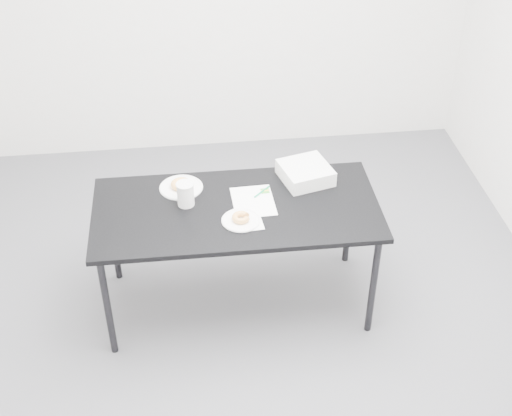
{
  "coord_description": "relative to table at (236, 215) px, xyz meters",
  "views": [
    {
      "loc": [
        -0.26,
        -3.12,
        3.17
      ],
      "look_at": [
        0.12,
        0.02,
        0.79
      ],
      "focal_mm": 50.0,
      "sensor_mm": 36.0,
      "label": 1
    }
  ],
  "objects": [
    {
      "name": "pen",
      "position": [
        0.16,
        0.12,
        0.06
      ],
      "size": [
        0.1,
        0.11,
        0.01
      ],
      "primitive_type": "cylinder",
      "rotation": [
        0.0,
        1.57,
        0.79
      ],
      "color": "#0B8251",
      "rests_on": "scorecard"
    },
    {
      "name": "napkin",
      "position": [
        0.05,
        -0.15,
        0.06
      ],
      "size": [
        0.16,
        0.16,
        0.0
      ],
      "primitive_type": "cube",
      "rotation": [
        0.0,
        0.0,
        0.08
      ],
      "color": "white",
      "rests_on": "table"
    },
    {
      "name": "logo_patch",
      "position": [
        0.18,
        0.13,
        0.06
      ],
      "size": [
        0.05,
        0.05,
        0.0
      ],
      "primitive_type": "cube",
      "rotation": [
        0.0,
        0.0,
        0.04
      ],
      "color": "green",
      "rests_on": "scorecard"
    },
    {
      "name": "table",
      "position": [
        0.0,
        0.0,
        0.0
      ],
      "size": [
        1.63,
        0.77,
        0.74
      ],
      "rotation": [
        0.0,
        0.0,
        -0.0
      ],
      "color": "black",
      "rests_on": "floor"
    },
    {
      "name": "donut_near",
      "position": [
        0.01,
        -0.13,
        0.08
      ],
      "size": [
        0.11,
        0.11,
        0.03
      ],
      "primitive_type": "torus",
      "rotation": [
        0.0,
        0.0,
        -0.06
      ],
      "color": "#E09047",
      "rests_on": "plate_near"
    },
    {
      "name": "scorecard",
      "position": [
        0.1,
        0.05,
        0.06
      ],
      "size": [
        0.25,
        0.31,
        0.0
      ],
      "primitive_type": "cube",
      "rotation": [
        0.0,
        0.0,
        0.04
      ],
      "color": "white",
      "rests_on": "table"
    },
    {
      "name": "plate_near",
      "position": [
        0.01,
        -0.13,
        0.06
      ],
      "size": [
        0.22,
        0.22,
        0.01
      ],
      "primitive_type": "cylinder",
      "color": "white",
      "rests_on": "napkin"
    },
    {
      "name": "plate_far",
      "position": [
        -0.3,
        0.23,
        0.06
      ],
      "size": [
        0.26,
        0.26,
        0.01
      ],
      "primitive_type": "cylinder",
      "color": "white",
      "rests_on": "table"
    },
    {
      "name": "cup_lid",
      "position": [
        0.42,
        0.33,
        0.06
      ],
      "size": [
        0.08,
        0.08,
        0.01
      ],
      "primitive_type": "cylinder",
      "color": "white",
      "rests_on": "table"
    },
    {
      "name": "bakery_box",
      "position": [
        0.44,
        0.23,
        0.1
      ],
      "size": [
        0.34,
        0.34,
        0.09
      ],
      "primitive_type": "cube",
      "rotation": [
        0.0,
        0.0,
        0.26
      ],
      "color": "silver",
      "rests_on": "table"
    },
    {
      "name": "coffee_cup",
      "position": [
        -0.28,
        0.06,
        0.13
      ],
      "size": [
        0.1,
        0.1,
        0.14
      ],
      "primitive_type": "cylinder",
      "color": "white",
      "rests_on": "table"
    },
    {
      "name": "floor",
      "position": [
        -0.01,
        -0.1,
        -0.69
      ],
      "size": [
        4.0,
        4.0,
        0.0
      ],
      "primitive_type": "plane",
      "color": "#4F4F54",
      "rests_on": "ground"
    },
    {
      "name": "donut_far",
      "position": [
        -0.3,
        0.23,
        0.08
      ],
      "size": [
        0.16,
        0.16,
        0.04
      ],
      "primitive_type": "torus",
      "rotation": [
        0.0,
        0.0,
        -0.43
      ],
      "color": "#E09047",
      "rests_on": "plate_far"
    }
  ]
}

